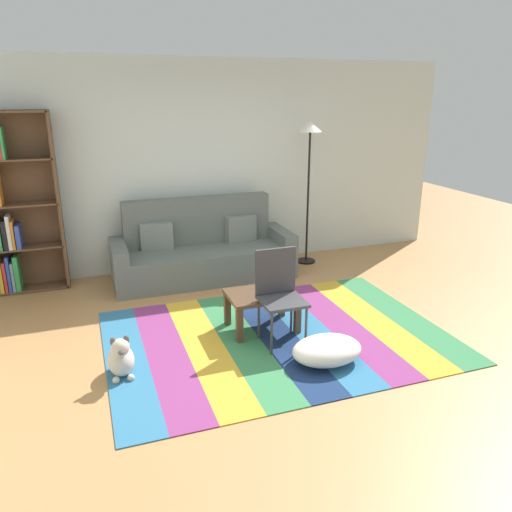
# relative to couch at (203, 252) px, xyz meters

# --- Properties ---
(ground_plane) EXTENTS (14.00, 14.00, 0.00)m
(ground_plane) POSITION_rel_couch_xyz_m (0.27, -2.02, -0.34)
(ground_plane) COLOR #B27F4C
(back_wall) EXTENTS (6.80, 0.10, 2.70)m
(back_wall) POSITION_rel_couch_xyz_m (0.27, 0.53, 1.01)
(back_wall) COLOR silver
(back_wall) RESTS_ON ground_plane
(rug) EXTENTS (3.25, 2.29, 0.01)m
(rug) POSITION_rel_couch_xyz_m (0.28, -1.88, -0.33)
(rug) COLOR teal
(rug) RESTS_ON ground_plane
(couch) EXTENTS (2.26, 0.80, 1.00)m
(couch) POSITION_rel_couch_xyz_m (0.00, 0.00, 0.00)
(couch) COLOR #59605B
(couch) RESTS_ON ground_plane
(bookshelf) EXTENTS (0.90, 0.28, 2.10)m
(bookshelf) POSITION_rel_couch_xyz_m (-2.20, 0.28, 0.68)
(bookshelf) COLOR brown
(bookshelf) RESTS_ON ground_plane
(coffee_table) EXTENTS (0.68, 0.49, 0.38)m
(coffee_table) POSITION_rel_couch_xyz_m (0.20, -1.66, -0.02)
(coffee_table) COLOR #513826
(coffee_table) RESTS_ON rug
(pouf) EXTENTS (0.63, 0.46, 0.23)m
(pouf) POSITION_rel_couch_xyz_m (0.51, -2.48, -0.21)
(pouf) COLOR white
(pouf) RESTS_ON rug
(dog) EXTENTS (0.22, 0.35, 0.40)m
(dog) POSITION_rel_couch_xyz_m (-1.21, -2.08, -0.18)
(dog) COLOR beige
(dog) RESTS_ON ground_plane
(standing_lamp) EXTENTS (0.32, 0.32, 1.93)m
(standing_lamp) POSITION_rel_couch_xyz_m (1.51, 0.09, 1.28)
(standing_lamp) COLOR black
(standing_lamp) RESTS_ON ground_plane
(tv_remote) EXTENTS (0.13, 0.14, 0.02)m
(tv_remote) POSITION_rel_couch_xyz_m (0.23, -1.72, 0.07)
(tv_remote) COLOR black
(tv_remote) RESTS_ON coffee_table
(folding_chair) EXTENTS (0.40, 0.40, 0.90)m
(folding_chair) POSITION_rel_couch_xyz_m (0.27, -1.94, 0.20)
(folding_chair) COLOR #38383D
(folding_chair) RESTS_ON ground_plane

